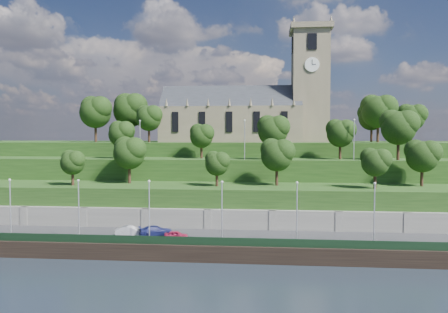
# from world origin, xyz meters

# --- Properties ---
(ground) EXTENTS (320.00, 320.00, 0.00)m
(ground) POSITION_xyz_m (0.00, 0.00, 0.00)
(ground) COLOR #1B232C
(ground) RESTS_ON ground
(promenade) EXTENTS (160.00, 12.00, 2.00)m
(promenade) POSITION_xyz_m (0.00, 6.00, 1.00)
(promenade) COLOR #2D2D30
(promenade) RESTS_ON ground
(quay_wall) EXTENTS (160.00, 0.50, 2.20)m
(quay_wall) POSITION_xyz_m (0.00, -0.05, 1.10)
(quay_wall) COLOR black
(quay_wall) RESTS_ON ground
(fence) EXTENTS (160.00, 0.10, 1.20)m
(fence) POSITION_xyz_m (0.00, 0.60, 2.60)
(fence) COLOR black
(fence) RESTS_ON promenade
(retaining_wall) EXTENTS (160.00, 2.10, 5.00)m
(retaining_wall) POSITION_xyz_m (0.00, 11.97, 2.50)
(retaining_wall) COLOR slate
(retaining_wall) RESTS_ON ground
(embankment_lower) EXTENTS (160.00, 12.00, 8.00)m
(embankment_lower) POSITION_xyz_m (0.00, 18.00, 4.00)
(embankment_lower) COLOR #1E3D14
(embankment_lower) RESTS_ON ground
(embankment_upper) EXTENTS (160.00, 10.00, 12.00)m
(embankment_upper) POSITION_xyz_m (0.00, 29.00, 6.00)
(embankment_upper) COLOR #1E3D14
(embankment_upper) RESTS_ON ground
(hilltop) EXTENTS (160.00, 32.00, 15.00)m
(hilltop) POSITION_xyz_m (0.00, 50.00, 7.50)
(hilltop) COLOR #1E3D14
(hilltop) RESTS_ON ground
(church) EXTENTS (38.60, 12.35, 27.60)m
(church) POSITION_xyz_m (0.79, 45.98, 22.52)
(church) COLOR #6B5F4B
(church) RESTS_ON hilltop
(trees_lower) EXTENTS (64.09, 8.99, 8.36)m
(trees_lower) POSITION_xyz_m (2.01, 18.63, 13.12)
(trees_lower) COLOR black
(trees_lower) RESTS_ON embankment_lower
(trees_upper) EXTENTS (58.67, 8.42, 9.29)m
(trees_upper) POSITION_xyz_m (8.16, 27.89, 17.58)
(trees_upper) COLOR black
(trees_upper) RESTS_ON embankment_upper
(trees_hilltop) EXTENTS (78.05, 15.84, 11.86)m
(trees_hilltop) POSITION_xyz_m (-4.56, 44.68, 22.02)
(trees_hilltop) COLOR black
(trees_hilltop) RESTS_ON hilltop
(lamp_posts_promenade) EXTENTS (60.36, 0.36, 8.47)m
(lamp_posts_promenade) POSITION_xyz_m (-2.00, 2.50, 6.85)
(lamp_posts_promenade) COLOR #B2B2B7
(lamp_posts_promenade) RESTS_ON promenade
(lamp_posts_upper) EXTENTS (40.36, 0.36, 7.49)m
(lamp_posts_upper) POSITION_xyz_m (-0.00, 26.00, 16.34)
(lamp_posts_upper) COLOR #B2B2B7
(lamp_posts_upper) RESTS_ON embankment_upper
(car_left) EXTENTS (3.35, 1.45, 1.12)m
(car_left) POSITION_xyz_m (-8.62, 4.22, 2.56)
(car_left) COLOR #A41B41
(car_left) RESTS_ON promenade
(car_middle) EXTENTS (4.40, 1.93, 1.40)m
(car_middle) POSITION_xyz_m (-15.60, 5.49, 2.70)
(car_middle) COLOR #A5A5A9
(car_middle) RESTS_ON promenade
(car_right) EXTENTS (5.26, 3.85, 1.42)m
(car_right) POSITION_xyz_m (-12.00, 5.96, 2.71)
(car_right) COLOR navy
(car_right) RESTS_ON promenade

